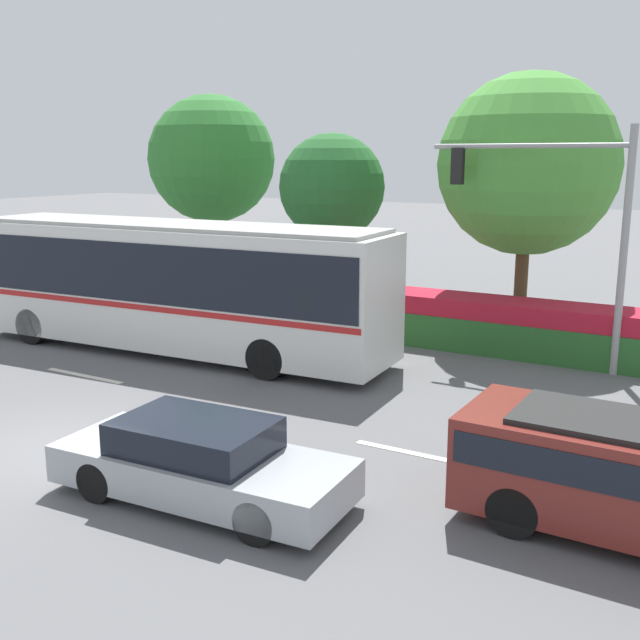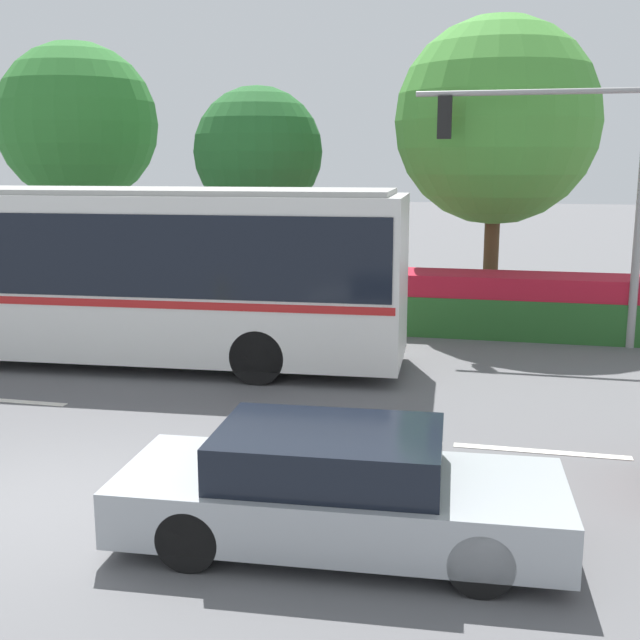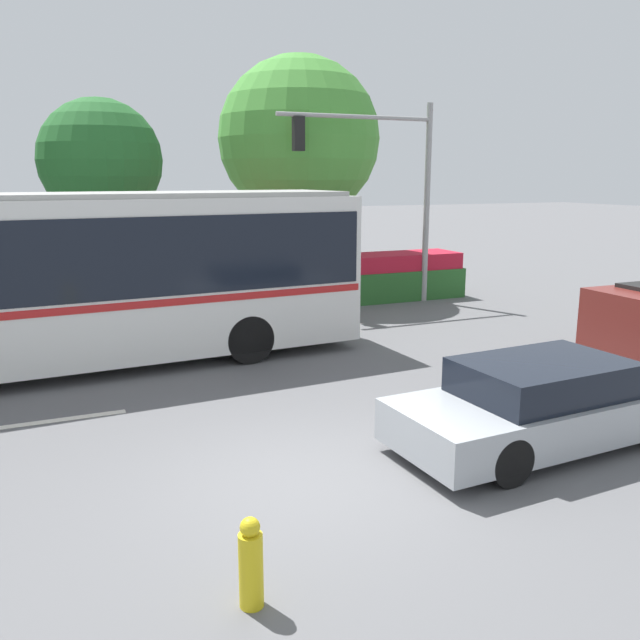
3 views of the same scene
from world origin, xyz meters
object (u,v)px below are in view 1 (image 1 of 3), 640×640
at_px(suv_left_lane, 638,471).
at_px(street_tree_right, 528,165).
at_px(sedan_foreground, 200,462).
at_px(city_bus, 173,279).
at_px(street_tree_left, 212,159).
at_px(street_tree_centre, 332,187).
at_px(traffic_light_pole, 569,212).

relative_size(suv_left_lane, street_tree_right, 0.64).
bearing_deg(sedan_foreground, street_tree_right, 80.96).
xyz_separation_m(city_bus, street_tree_left, (-4.48, 7.52, 3.06)).
height_order(sedan_foreground, street_tree_right, street_tree_right).
height_order(suv_left_lane, street_tree_right, street_tree_right).
relative_size(suv_left_lane, street_tree_centre, 0.82).
bearing_deg(city_bus, suv_left_lane, 156.15).
bearing_deg(city_bus, sedan_foreground, 129.93).
height_order(traffic_light_pole, street_tree_left, street_tree_left).
relative_size(suv_left_lane, traffic_light_pole, 0.82).
xyz_separation_m(suv_left_lane, street_tree_right, (-4.55, 10.83, 3.93)).
height_order(suv_left_lane, street_tree_centre, street_tree_centre).
bearing_deg(street_tree_left, street_tree_right, -5.91).
height_order(street_tree_left, street_tree_right, street_tree_right).
relative_size(city_bus, street_tree_centre, 2.09).
relative_size(sedan_foreground, street_tree_right, 0.64).
bearing_deg(street_tree_centre, suv_left_lane, -44.72).
height_order(sedan_foreground, street_tree_left, street_tree_left).
height_order(traffic_light_pole, street_tree_centre, street_tree_centre).
distance_m(suv_left_lane, street_tree_left, 20.89).
relative_size(city_bus, traffic_light_pole, 2.09).
distance_m(street_tree_left, street_tree_right, 12.07).
xyz_separation_m(city_bus, traffic_light_pole, (9.27, 3.59, 1.87)).
bearing_deg(sedan_foreground, traffic_light_pole, 70.08).
bearing_deg(city_bus, street_tree_right, -143.33).
xyz_separation_m(suv_left_lane, traffic_light_pole, (-2.81, 8.15, 2.86)).
xyz_separation_m(street_tree_centre, street_tree_right, (6.00, 0.39, 0.72)).
distance_m(city_bus, street_tree_centre, 6.48).
distance_m(city_bus, street_tree_right, 10.23).
bearing_deg(sedan_foreground, suv_left_lane, 16.12).
height_order(sedan_foreground, street_tree_centre, street_tree_centre).
distance_m(sedan_foreground, street_tree_left, 18.25).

